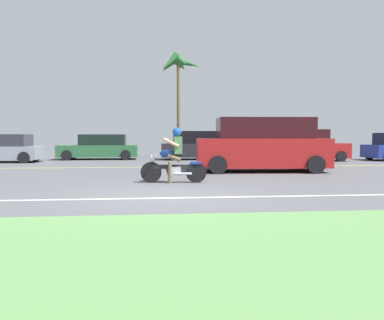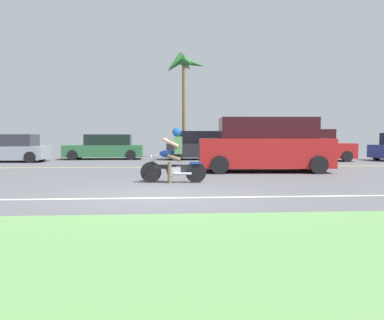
{
  "view_description": "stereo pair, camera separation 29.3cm",
  "coord_description": "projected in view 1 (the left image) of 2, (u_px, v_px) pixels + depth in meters",
  "views": [
    {
      "loc": [
        -0.15,
        -8.21,
        1.31
      ],
      "look_at": [
        0.89,
        2.66,
        0.63
      ],
      "focal_mm": 35.31,
      "sensor_mm": 36.0,
      "label": 1
    },
    {
      "loc": [
        0.14,
        -8.24,
        1.31
      ],
      "look_at": [
        0.89,
        2.66,
        0.63
      ],
      "focal_mm": 35.31,
      "sensor_mm": 36.0,
      "label": 2
    }
  ],
  "objects": [
    {
      "name": "parked_car_2",
      "position": [
        200.0,
        146.0,
        21.35
      ],
      "size": [
        4.5,
        1.81,
        1.61
      ],
      "color": "#232328",
      "rests_on": "ground"
    },
    {
      "name": "parked_car_3",
      "position": [
        306.0,
        146.0,
        20.23
      ],
      "size": [
        4.18,
        1.9,
        1.68
      ],
      "color": "#AD1E1E",
      "rests_on": "ground"
    },
    {
      "name": "lane_line_far",
      "position": [
        160.0,
        167.0,
        16.08
      ],
      "size": [
        50.4,
        0.12,
        0.01
      ],
      "primitive_type": "cube",
      "color": "yellow",
      "rests_on": "ground"
    },
    {
      "name": "suv_nearby",
      "position": [
        262.0,
        146.0,
        14.1
      ],
      "size": [
        5.06,
        2.35,
        2.0
      ],
      "color": "#AD1E1E",
      "rests_on": "ground"
    },
    {
      "name": "grass_median",
      "position": [
        170.0,
        252.0,
        4.18
      ],
      "size": [
        56.0,
        3.8,
        0.06
      ],
      "primitive_type": "cube",
      "color": "#5B8C4C",
      "rests_on": "ground"
    },
    {
      "name": "ground",
      "position": [
        161.0,
        181.0,
        11.24
      ],
      "size": [
        56.0,
        30.0,
        0.04
      ],
      "primitive_type": "cube",
      "color": "#545459"
    },
    {
      "name": "parked_car_0",
      "position": [
        3.0,
        149.0,
        19.08
      ],
      "size": [
        3.81,
        1.91,
        1.41
      ],
      "color": "#8C939E",
      "rests_on": "ground"
    },
    {
      "name": "parked_car_1",
      "position": [
        100.0,
        148.0,
        21.51
      ],
      "size": [
        4.41,
        1.95,
        1.42
      ],
      "color": "#2D663D",
      "rests_on": "ground"
    },
    {
      "name": "lane_line_near",
      "position": [
        163.0,
        198.0,
        8.0
      ],
      "size": [
        50.4,
        0.12,
        0.01
      ],
      "primitive_type": "cube",
      "color": "silver",
      "rests_on": "ground"
    },
    {
      "name": "palm_tree_0",
      "position": [
        178.0,
        70.0,
        22.83
      ],
      "size": [
        2.6,
        2.67,
        6.35
      ],
      "color": "brown",
      "rests_on": "ground"
    },
    {
      "name": "motorcyclist",
      "position": [
        174.0,
        159.0,
        10.66
      ],
      "size": [
        1.87,
        0.61,
        1.56
      ],
      "color": "black",
      "rests_on": "ground"
    }
  ]
}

